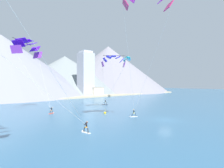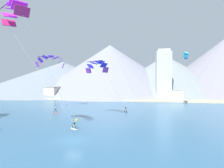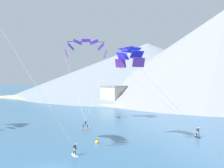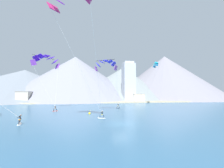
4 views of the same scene
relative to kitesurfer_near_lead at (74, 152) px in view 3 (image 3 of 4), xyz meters
name	(u,v)px [view 3 (image 3 of 4)]	position (x,y,z in m)	size (l,w,h in m)	color
kitesurfer_near_lead	(74,152)	(0.00, 0.00, 0.00)	(1.72, 1.19, 1.62)	white
kitesurfer_near_trail	(87,126)	(-11.24, 15.01, 0.00)	(1.68, 1.27, 1.61)	#E54C33
kitesurfer_mid_center	(197,134)	(8.24, 19.94, 0.07)	(1.55, 1.47, 1.74)	black
parafoil_kite_near_trail	(86,47)	(-15.37, 19.51, 15.31)	(8.13, 8.36, 15.99)	purple
parafoil_kite_mid_center	(130,55)	(2.41, 8.95, 12.51)	(8.94, 12.99, 12.76)	purple
race_marker_buoy	(97,142)	(-1.99, 6.88, -0.27)	(0.56, 0.56, 1.02)	yellow
shoreline_strip	(222,113)	(2.44, 50.76, -0.08)	(180.00, 10.00, 0.70)	tan
shore_building_promenade_mid	(175,101)	(-12.44, 54.98, 1.74)	(6.99, 6.93, 4.33)	beige
shore_building_quay_east	(114,95)	(-32.91, 52.75, 2.65)	(5.99, 7.28, 6.13)	#B7AD9E
mountain_peak_east_shoulder	(147,68)	(-51.28, 105.13, 11.97)	(127.75, 127.75, 24.80)	slate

